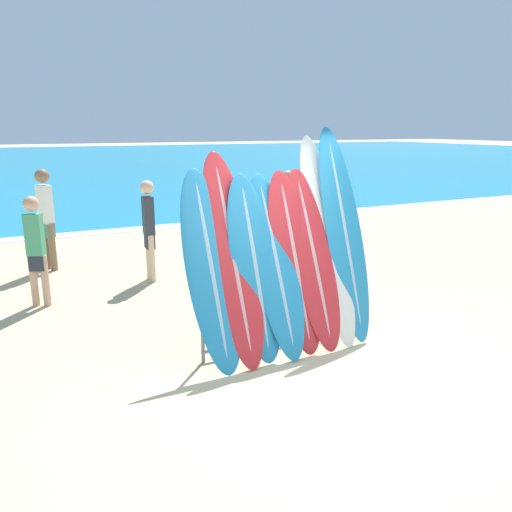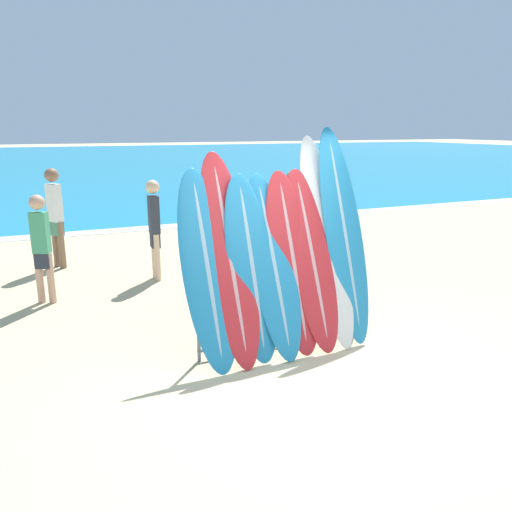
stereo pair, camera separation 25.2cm
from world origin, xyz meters
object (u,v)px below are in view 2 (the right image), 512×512
at_px(surfboard_slot_6, 327,239).
at_px(person_mid_beach, 292,218).
at_px(person_near_water, 42,245).
at_px(person_far_left, 55,214).
at_px(surfboard_slot_1, 229,257).
at_px(surfboard_slot_0, 207,268).
at_px(surfboard_slot_2, 251,267).
at_px(person_far_right, 154,226).
at_px(surfboard_slot_7, 344,233).
at_px(surfboard_slot_5, 311,258).
at_px(surfboard_rack, 283,307).
at_px(surfboard_slot_3, 273,265).
at_px(surfboard_slot_4, 293,261).

height_order(surfboard_slot_6, person_mid_beach, surfboard_slot_6).
bearing_deg(person_near_water, person_far_left, -72.86).
bearing_deg(surfboard_slot_1, surfboard_slot_0, -171.70).
distance_m(surfboard_slot_2, person_far_right, 3.27).
xyz_separation_m(surfboard_slot_7, person_far_left, (-3.13, 4.61, -0.28)).
relative_size(person_mid_beach, person_far_left, 0.99).
distance_m(surfboard_slot_1, surfboard_slot_5, 1.01).
height_order(surfboard_slot_5, person_far_left, surfboard_slot_5).
distance_m(surfboard_slot_7, person_near_water, 4.31).
relative_size(surfboard_slot_0, surfboard_slot_7, 0.82).
xyz_separation_m(surfboard_slot_2, surfboard_slot_5, (0.77, 0.01, 0.01)).
relative_size(person_near_water, person_far_right, 0.95).
xyz_separation_m(surfboard_rack, person_far_right, (-0.78, 3.27, 0.44)).
height_order(surfboard_slot_6, surfboard_slot_7, surfboard_slot_7).
relative_size(surfboard_slot_5, surfboard_slot_7, 0.81).
bearing_deg(surfboard_rack, person_far_right, 103.45).
bearing_deg(surfboard_slot_3, person_far_left, 114.53).
relative_size(surfboard_slot_0, surfboard_slot_6, 0.86).
height_order(surfboard_slot_7, person_mid_beach, surfboard_slot_7).
bearing_deg(surfboard_rack, person_mid_beach, 60.82).
relative_size(surfboard_slot_3, person_mid_beach, 1.11).
bearing_deg(person_far_left, surfboard_slot_6, 3.30).
distance_m(surfboard_slot_7, person_mid_beach, 2.69).
distance_m(surfboard_slot_1, surfboard_slot_6, 1.27).
distance_m(surfboard_slot_6, person_far_left, 5.43).
bearing_deg(surfboard_slot_6, surfboard_slot_2, -173.95).
height_order(surfboard_slot_2, surfboard_slot_3, surfboard_slot_2).
height_order(surfboard_slot_3, surfboard_slot_7, surfboard_slot_7).
bearing_deg(surfboard_slot_5, person_far_left, 119.40).
height_order(surfboard_slot_0, surfboard_slot_6, surfboard_slot_6).
relative_size(surfboard_slot_1, person_far_left, 1.25).
bearing_deg(surfboard_slot_6, surfboard_slot_7, -4.34).
distance_m(surfboard_slot_2, person_far_left, 5.06).
relative_size(surfboard_slot_4, person_near_water, 1.27).
distance_m(surfboard_rack, person_near_water, 3.75).
xyz_separation_m(surfboard_slot_0, surfboard_slot_7, (1.77, 0.06, 0.22)).
height_order(surfboard_slot_1, surfboard_slot_7, surfboard_slot_7).
xyz_separation_m(surfboard_slot_4, person_far_right, (-0.91, 3.23, -0.10)).
distance_m(surfboard_slot_1, surfboard_slot_4, 0.77).
distance_m(surfboard_rack, surfboard_slot_3, 0.54).
bearing_deg(person_near_water, surfboard_slot_4, 159.48).
distance_m(surfboard_slot_2, surfboard_slot_7, 1.29).
distance_m(surfboard_slot_4, surfboard_slot_7, 0.78).
xyz_separation_m(surfboard_slot_4, person_near_water, (-2.66, 2.70, -0.14)).
xyz_separation_m(surfboard_slot_2, person_near_water, (-2.14, 2.71, -0.14)).
distance_m(surfboard_slot_0, person_mid_beach, 3.58).
relative_size(surfboard_slot_0, person_mid_beach, 1.16).
bearing_deg(surfboard_slot_6, surfboard_slot_3, -172.23).
bearing_deg(surfboard_slot_4, surfboard_slot_5, 0.04).
distance_m(person_near_water, person_far_left, 2.01).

